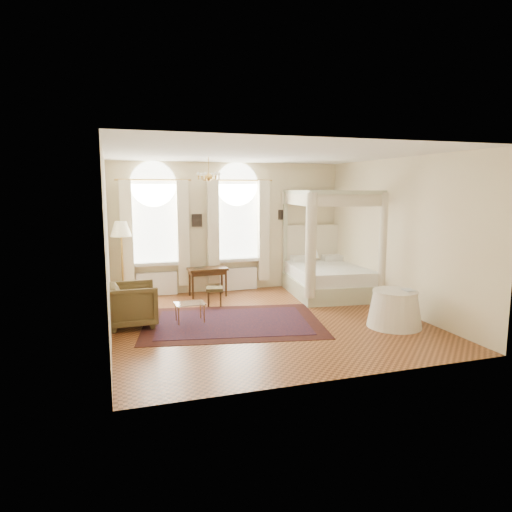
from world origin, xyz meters
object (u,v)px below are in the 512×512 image
(writing_desk, at_px, (208,272))
(floor_lamp, at_px, (121,233))
(armchair, at_px, (132,305))
(coffee_table, at_px, (190,305))
(nightstand, at_px, (310,277))
(stool, at_px, (215,290))
(canopy_bed, at_px, (330,271))
(side_table, at_px, (395,309))

(writing_desk, relative_size, floor_lamp, 0.51)
(armchair, height_order, coffee_table, armchair)
(writing_desk, bearing_deg, floor_lamp, 173.43)
(nightstand, height_order, stool, nightstand)
(canopy_bed, relative_size, side_table, 2.50)
(writing_desk, bearing_deg, side_table, -50.68)
(writing_desk, bearing_deg, armchair, -133.67)
(armchair, bearing_deg, side_table, -109.47)
(canopy_bed, height_order, armchair, canopy_bed)
(canopy_bed, height_order, stool, canopy_bed)
(canopy_bed, height_order, coffee_table, canopy_bed)
(canopy_bed, xyz_separation_m, nightstand, (-0.17, 0.83, -0.28))
(nightstand, height_order, side_table, side_table)
(nightstand, relative_size, stool, 1.39)
(canopy_bed, xyz_separation_m, floor_lamp, (-4.97, 0.98, 1.02))
(stool, bearing_deg, floor_lamp, 148.62)
(stool, xyz_separation_m, coffee_table, (-0.75, -1.13, 0.00))
(canopy_bed, distance_m, writing_desk, 3.06)
(armchair, relative_size, floor_lamp, 0.49)
(writing_desk, xyz_separation_m, side_table, (2.92, -3.57, -0.26))
(coffee_table, height_order, side_table, side_table)
(stool, height_order, floor_lamp, floor_lamp)
(writing_desk, bearing_deg, nightstand, 1.63)
(coffee_table, bearing_deg, canopy_bed, 19.62)
(armchair, height_order, side_table, armchair)
(nightstand, relative_size, coffee_table, 1.05)
(writing_desk, bearing_deg, canopy_bed, -14.21)
(nightstand, height_order, armchair, armchair)
(nightstand, height_order, writing_desk, writing_desk)
(stool, bearing_deg, canopy_bed, 4.01)
(armchair, distance_m, side_table, 5.07)
(armchair, relative_size, side_table, 0.89)
(writing_desk, distance_m, floor_lamp, 2.25)
(floor_lamp, bearing_deg, nightstand, -1.79)
(canopy_bed, relative_size, writing_desk, 2.71)
(canopy_bed, bearing_deg, floor_lamp, 168.82)
(coffee_table, bearing_deg, armchair, 174.06)
(armchair, bearing_deg, writing_desk, -44.90)
(nightstand, xyz_separation_m, floor_lamp, (-4.80, 0.15, 1.30))
(nightstand, relative_size, armchair, 0.66)
(stool, xyz_separation_m, side_table, (2.97, -2.61, -0.00))
(side_table, bearing_deg, stool, 138.71)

